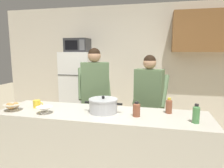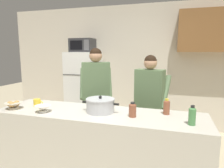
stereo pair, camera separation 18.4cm
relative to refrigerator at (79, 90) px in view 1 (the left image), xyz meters
name	(u,v)px [view 1 (the left image)]	position (x,y,z in m)	size (l,w,h in m)	color
back_wall_unit	(142,61)	(1.31, 0.41, 0.61)	(6.00, 0.48, 2.60)	beige
kitchen_island	(102,150)	(1.03, -1.85, -0.34)	(2.44, 0.68, 0.92)	beige
refrigerator	(79,90)	(0.00, 0.00, 0.00)	(0.64, 0.68, 1.61)	white
microwave	(78,45)	(0.00, -0.02, 0.94)	(0.48, 0.37, 0.28)	#2D2D30
person_near_pot	(95,89)	(0.70, -1.07, 0.24)	(0.61, 0.55, 1.67)	black
person_by_sink	(149,96)	(1.54, -1.09, 0.17)	(0.54, 0.48, 1.57)	#33384C
cooking_pot	(103,105)	(1.05, -1.83, 0.20)	(0.45, 0.34, 0.20)	silver
coffee_mug	(37,104)	(0.19, -1.83, 0.16)	(0.13, 0.09, 0.10)	yellow
bread_bowl	(13,107)	(-0.02, -2.02, 0.17)	(0.21, 0.21, 0.10)	beige
empty_bowl	(45,109)	(0.41, -2.03, 0.16)	(0.19, 0.19, 0.08)	white
bottle_near_edge	(196,114)	(2.04, -1.97, 0.21)	(0.07, 0.07, 0.19)	#4C8C4C
bottle_mid_counter	(137,109)	(1.45, -1.89, 0.20)	(0.08, 0.08, 0.16)	brown
bottle_far_corner	(169,106)	(1.79, -1.70, 0.20)	(0.07, 0.07, 0.18)	brown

